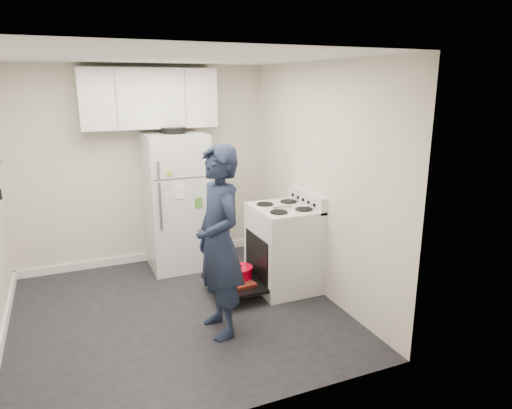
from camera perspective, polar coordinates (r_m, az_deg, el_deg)
name	(u,v)px	position (r m, az deg, el deg)	size (l,w,h in m)	color
room	(168,198)	(4.44, -10.90, 0.76)	(3.21, 3.21, 2.51)	black
electric_range	(282,248)	(5.19, 3.32, -5.49)	(0.66, 0.76, 1.10)	silver
open_oven_door	(236,278)	(5.10, -2.47, -9.23)	(0.55, 0.70, 0.23)	black
refrigerator	(177,201)	(5.76, -9.88, 0.43)	(0.72, 0.74, 1.76)	silver
upper_cabinets	(149,98)	(5.72, -13.22, 12.79)	(1.60, 0.33, 0.70)	silver
person	(219,242)	(4.14, -4.66, -4.72)	(0.65, 0.42, 1.77)	#182036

